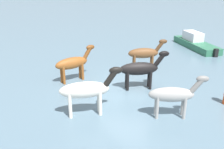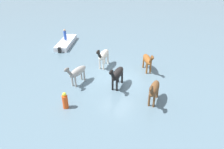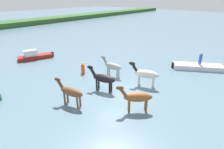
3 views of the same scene
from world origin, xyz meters
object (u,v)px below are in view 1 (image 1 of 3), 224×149
(horse_pinto_flank, at_px, (87,90))
(horse_dark_mare, at_px, (145,53))
(boat_dinghy_port, at_px, (195,44))
(horse_gray_outer, at_px, (141,69))
(horse_chestnut_trailing, at_px, (73,63))
(horse_mid_herd, at_px, (173,95))

(horse_pinto_flank, relative_size, horse_dark_mare, 1.08)
(horse_pinto_flank, bearing_deg, boat_dinghy_port, 43.15)
(horse_pinto_flank, distance_m, horse_gray_outer, 3.62)
(horse_chestnut_trailing, distance_m, boat_dinghy_port, 11.45)
(horse_chestnut_trailing, relative_size, boat_dinghy_port, 0.40)
(horse_chestnut_trailing, bearing_deg, horse_gray_outer, -51.67)
(horse_gray_outer, xyz_separation_m, horse_mid_herd, (2.73, 1.29, -0.08))
(horse_gray_outer, distance_m, boat_dinghy_port, 9.81)
(horse_mid_herd, relative_size, boat_dinghy_port, 0.45)
(horse_pinto_flank, bearing_deg, horse_chestnut_trailing, 95.67)
(horse_pinto_flank, height_order, horse_gray_outer, horse_pinto_flank)
(horse_mid_herd, distance_m, horse_dark_mare, 5.82)
(horse_gray_outer, height_order, boat_dinghy_port, horse_gray_outer)
(boat_dinghy_port, bearing_deg, horse_pinto_flank, 129.87)
(horse_chestnut_trailing, relative_size, horse_gray_outer, 0.81)
(horse_pinto_flank, height_order, boat_dinghy_port, horse_pinto_flank)
(horse_chestnut_trailing, distance_m, horse_pinto_flank, 3.85)
(horse_mid_herd, height_order, horse_dark_mare, horse_dark_mare)
(horse_chestnut_trailing, bearing_deg, horse_dark_mare, -10.46)
(horse_pinto_flank, distance_m, horse_dark_mare, 6.37)
(horse_dark_mare, height_order, boat_dinghy_port, horse_dark_mare)
(horse_chestnut_trailing, distance_m, horse_mid_herd, 6.01)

